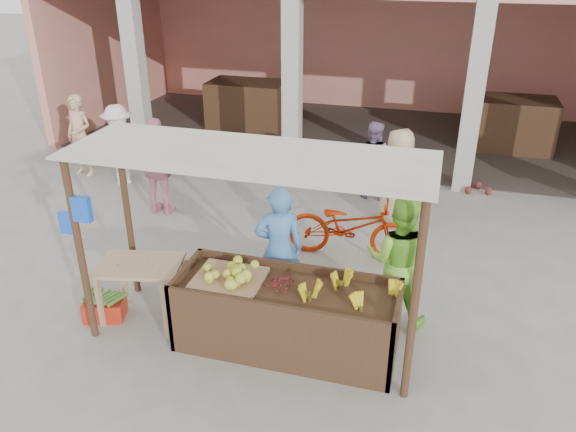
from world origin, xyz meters
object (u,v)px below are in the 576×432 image
(fruit_stall, at_px, (286,319))
(motorcycle, at_px, (350,225))
(red_crate, at_px, (105,308))
(vendor_blue, at_px, (279,245))
(side_table, at_px, (141,273))
(vendor_green, at_px, (399,257))

(fruit_stall, xyz_separation_m, motorcycle, (0.34, 2.36, 0.14))
(red_crate, distance_m, motorcycle, 3.71)
(red_crate, xyz_separation_m, vendor_blue, (2.11, 0.86, 0.79))
(red_crate, xyz_separation_m, motorcycle, (2.77, 2.44, 0.41))
(side_table, xyz_separation_m, vendor_green, (3.09, 0.90, 0.22))
(fruit_stall, xyz_separation_m, vendor_green, (1.18, 0.94, 0.50))
(vendor_blue, height_order, motorcycle, vendor_blue)
(vendor_blue, relative_size, vendor_green, 1.02)
(vendor_blue, relative_size, motorcycle, 0.89)
(fruit_stall, distance_m, side_table, 1.93)
(fruit_stall, distance_m, vendor_blue, 1.00)
(side_table, bearing_deg, vendor_blue, 13.17)
(side_table, distance_m, vendor_blue, 1.77)
(red_crate, height_order, motorcycle, motorcycle)
(side_table, height_order, vendor_green, vendor_green)
(fruit_stall, height_order, vendor_green, vendor_green)
(vendor_blue, xyz_separation_m, vendor_green, (1.51, 0.15, -0.02))
(fruit_stall, bearing_deg, vendor_blue, 112.35)
(vendor_green, bearing_deg, side_table, 21.17)
(fruit_stall, xyz_separation_m, red_crate, (-2.43, -0.08, -0.27))
(side_table, relative_size, vendor_green, 0.63)
(fruit_stall, bearing_deg, motorcycle, 81.93)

